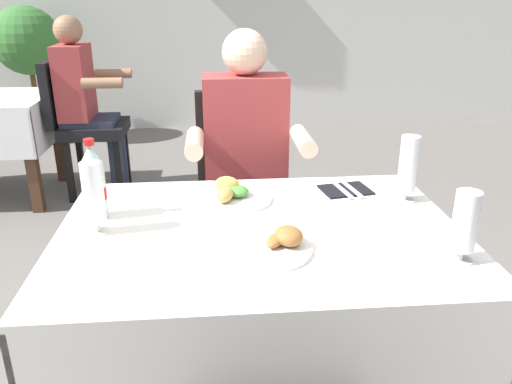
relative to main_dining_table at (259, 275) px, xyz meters
The scene contains 13 objects.
main_dining_table is the anchor object (origin of this frame).
chair_far_diner_seat 0.83m from the main_dining_table, 90.00° to the left, with size 0.44×0.50×0.97m.
seated_diner_far 0.74m from the main_dining_table, 89.09° to the left, with size 0.50×0.46×1.26m.
plate_near_camera 0.23m from the main_dining_table, 78.34° to the right, with size 0.25×0.25×0.06m.
plate_far_diner 0.31m from the main_dining_table, 105.93° to the left, with size 0.23×0.23×0.07m.
beer_glass_left 0.56m from the main_dining_table, behind, with size 0.07×0.07×0.22m.
beer_glass_middle 0.63m from the main_dining_table, 25.73° to the right, with size 0.07×0.07×0.20m.
beer_glass_right 0.62m from the main_dining_table, 19.06° to the left, with size 0.07×0.07×0.23m.
cola_bottle_primary 0.59m from the main_dining_table, 165.48° to the left, with size 0.07×0.07×0.26m.
napkin_cutlery_set 0.47m from the main_dining_table, 40.21° to the left, with size 0.19×0.20×0.01m.
background_chair_right 2.49m from the main_dining_table, 115.20° to the left, with size 0.50×0.44×0.97m.
background_patron 2.47m from the main_dining_table, 114.17° to the left, with size 0.46×0.50×1.26m.
potted_plant_corner 4.18m from the main_dining_table, 116.10° to the left, with size 0.63×0.63×1.29m.
Camera 1 is at (0.00, -1.27, 1.39)m, focal length 35.83 mm.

